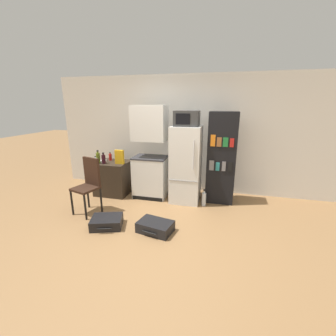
% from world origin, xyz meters
% --- Properties ---
extents(ground_plane, '(24.00, 24.00, 0.00)m').
position_xyz_m(ground_plane, '(0.00, 0.00, 0.00)').
color(ground_plane, olive).
extents(wall_back, '(6.40, 0.10, 2.60)m').
position_xyz_m(wall_back, '(0.20, 2.00, 1.30)').
color(wall_back, silver).
rests_on(wall_back, ground_plane).
extents(side_table, '(0.71, 0.63, 0.74)m').
position_xyz_m(side_table, '(-1.42, 1.29, 0.37)').
color(side_table, '#2D2319').
rests_on(side_table, ground_plane).
extents(kitchen_hutch, '(0.71, 0.53, 1.96)m').
position_xyz_m(kitchen_hutch, '(-0.54, 1.34, 0.91)').
color(kitchen_hutch, silver).
rests_on(kitchen_hutch, ground_plane).
extents(refrigerator, '(0.59, 0.62, 1.57)m').
position_xyz_m(refrigerator, '(0.24, 1.30, 0.78)').
color(refrigerator, silver).
rests_on(refrigerator, ground_plane).
extents(microwave, '(0.47, 0.43, 0.29)m').
position_xyz_m(microwave, '(0.24, 1.30, 1.71)').
color(microwave, '#333333').
rests_on(microwave, refrigerator).
extents(bookshelf, '(0.56, 0.36, 1.84)m').
position_xyz_m(bookshelf, '(0.93, 1.42, 0.92)').
color(bookshelf, black).
rests_on(bookshelf, ground_plane).
extents(bottle_wine_dark, '(0.08, 0.08, 0.24)m').
position_xyz_m(bottle_wine_dark, '(-1.53, 1.12, 0.84)').
color(bottle_wine_dark, black).
rests_on(bottle_wine_dark, side_table).
extents(bottle_olive_oil, '(0.08, 0.08, 0.29)m').
position_xyz_m(bottle_olive_oil, '(-1.66, 1.12, 0.86)').
color(bottle_olive_oil, '#566619').
rests_on(bottle_olive_oil, side_table).
extents(bottle_milk_white, '(0.06, 0.06, 0.14)m').
position_xyz_m(bottle_milk_white, '(-1.34, 1.48, 0.80)').
color(bottle_milk_white, white).
rests_on(bottle_milk_white, side_table).
extents(bottle_ketchup_red, '(0.07, 0.07, 0.19)m').
position_xyz_m(bottle_ketchup_red, '(-1.53, 1.42, 0.82)').
color(bottle_ketchup_red, '#AD1914').
rests_on(bottle_ketchup_red, side_table).
extents(bottle_clear_short, '(0.06, 0.06, 0.18)m').
position_xyz_m(bottle_clear_short, '(-1.66, 1.02, 0.81)').
color(bottle_clear_short, silver).
rests_on(bottle_clear_short, side_table).
extents(bowl, '(0.14, 0.14, 0.04)m').
position_xyz_m(bowl, '(-1.62, 1.26, 0.76)').
color(bowl, silver).
rests_on(bowl, side_table).
extents(cereal_box, '(0.19, 0.07, 0.30)m').
position_xyz_m(cereal_box, '(-1.18, 1.19, 0.89)').
color(cereal_box, gold).
rests_on(cereal_box, side_table).
extents(chair, '(0.50, 0.50, 1.04)m').
position_xyz_m(chair, '(-1.41, 0.35, 0.61)').
color(chair, black).
rests_on(chair, ground_plane).
extents(suitcase_large_flat, '(0.59, 0.53, 0.17)m').
position_xyz_m(suitcase_large_flat, '(-0.85, -0.09, 0.08)').
color(suitcase_large_flat, black).
rests_on(suitcase_large_flat, ground_plane).
extents(suitcase_small_flat, '(0.60, 0.46, 0.17)m').
position_xyz_m(suitcase_small_flat, '(-0.02, -0.03, 0.08)').
color(suitcase_small_flat, black).
rests_on(suitcase_small_flat, ground_plane).
extents(water_bottle_front, '(0.08, 0.08, 0.35)m').
position_xyz_m(water_bottle_front, '(0.65, 1.12, 0.15)').
color(water_bottle_front, silver).
rests_on(water_bottle_front, ground_plane).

